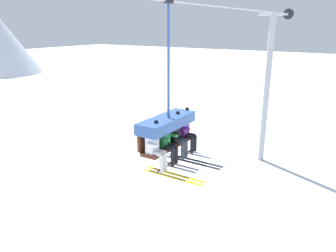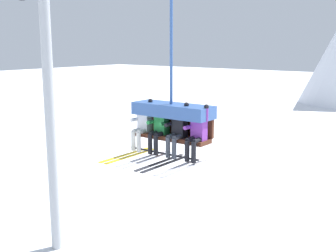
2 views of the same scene
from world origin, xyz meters
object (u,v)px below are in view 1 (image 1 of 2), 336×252
Objects in this scene: lift_tower_far at (267,87)px; skier_green at (168,142)px; skier_purple at (187,130)px; chairlift_chair at (166,126)px; skier_black at (178,135)px; skier_white at (156,147)px.

skier_green is (-12.37, -0.93, 0.50)m from lift_tower_far.
skier_purple is at bearing 0.36° from skier_green.
skier_green is at bearing -179.64° from skier_purple.
skier_black is at bearing -38.12° from chairlift_chair.
skier_green is at bearing -175.69° from lift_tower_far.
skier_black is (0.27, -0.21, -0.32)m from chairlift_chair.
skier_purple reaches higher than skier_green.
lift_tower_far is 11.34m from skier_purple.
chairlift_chair is 0.90m from skier_purple.
lift_tower_far reaches higher than chairlift_chair.
skier_purple is at bearing 0.00° from skier_black.
chairlift_chair is 0.89m from skier_white.
skier_green is at bearing -140.65° from chairlift_chair.
skier_white is 1.00× the size of skier_green.
skier_purple is (-11.29, -0.92, 0.52)m from lift_tower_far.
skier_white is 1.00× the size of skier_purple.
skier_white is at bearing 180.00° from skier_purple.
chairlift_chair reaches higher than skier_white.
skier_green is at bearing -0.73° from skier_white.
lift_tower_far reaches higher than skier_black.
lift_tower_far is at bearing 4.31° from skier_green.
skier_white is 1.00× the size of skier_black.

